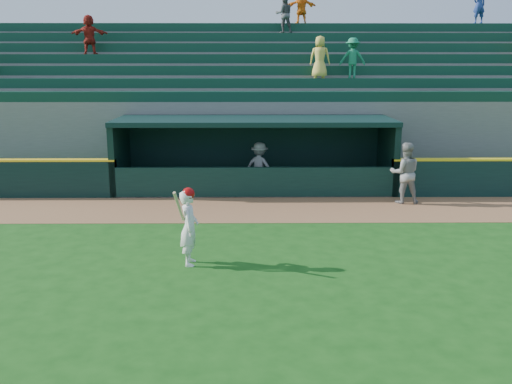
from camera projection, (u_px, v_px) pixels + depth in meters
ground at (257, 267)px, 12.34m from camera, size 120.00×120.00×0.00m
warning_track at (255, 209)px, 17.12m from camera, size 40.00×3.00×0.01m
dugout_player_front at (405, 173)px, 17.71m from camera, size 0.97×0.78×1.91m
dugout_player_inside at (260, 166)px, 19.57m from camera, size 1.22×0.99×1.65m
dugout at (254, 149)px, 19.84m from camera, size 9.40×2.80×2.46m
stands at (253, 108)px, 24.06m from camera, size 34.50×6.25×7.62m
batter_at_plate at (189, 226)px, 12.33m from camera, size 0.49×0.78×1.74m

